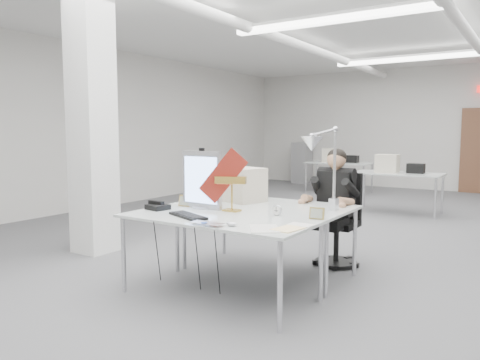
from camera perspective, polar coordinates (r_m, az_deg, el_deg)
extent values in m
cube|color=#535355|center=(6.61, 10.25, -7.64)|extent=(10.00, 14.00, 0.02)
cube|color=white|center=(6.64, 10.80, 20.50)|extent=(10.00, 14.00, 0.02)
cube|color=silver|center=(13.18, 22.28, 5.83)|extent=(10.00, 0.02, 3.20)
cube|color=silver|center=(9.53, -18.72, 6.07)|extent=(0.02, 14.00, 3.20)
cube|color=white|center=(6.17, -17.58, 6.31)|extent=(0.45, 0.45, 3.20)
cylinder|color=silver|center=(7.13, 1.33, 18.02)|extent=(0.16, 13.60, 0.16)
cylinder|color=silver|center=(6.21, 23.55, 19.34)|extent=(0.16, 13.60, 0.16)
cube|color=white|center=(6.58, 10.76, 18.57)|extent=(2.80, 0.14, 0.08)
cube|color=white|center=(10.34, 19.40, 13.69)|extent=(2.80, 0.14, 0.08)
cube|color=silver|center=(4.29, -2.57, -4.66)|extent=(1.80, 0.90, 0.02)
cube|color=silver|center=(5.04, 3.38, -3.07)|extent=(1.80, 0.90, 0.02)
cube|color=silver|center=(9.25, 18.67, 0.76)|extent=(1.60, 0.80, 0.02)
cube|color=silver|center=(11.95, 11.97, 2.06)|extent=(1.60, 0.80, 0.02)
cube|color=gray|center=(13.95, 7.56, 2.10)|extent=(0.45, 0.55, 1.20)
cube|color=#ABAAAF|center=(4.73, -4.66, 0.03)|extent=(0.47, 0.06, 0.58)
cube|color=maroon|center=(4.53, -2.07, 0.52)|extent=(0.50, 0.14, 0.55)
cube|color=black|center=(4.30, -6.35, -4.36)|extent=(0.49, 0.32, 0.02)
imported|color=#ACACB1|center=(3.88, -4.41, -5.47)|extent=(0.30, 0.19, 0.02)
ellipsoid|color=#B8B7BC|center=(3.87, -1.02, -5.37)|extent=(0.10, 0.07, 0.04)
cube|color=black|center=(4.75, -10.00, -3.26)|extent=(0.23, 0.21, 0.05)
cube|color=#AF904B|center=(4.89, -6.75, -2.53)|extent=(0.15, 0.04, 0.12)
cube|color=#9D8643|center=(4.21, 9.35, -4.03)|extent=(0.14, 0.05, 0.11)
cylinder|color=silver|center=(4.36, 4.55, -3.67)|extent=(0.10, 0.04, 0.09)
cube|color=silver|center=(3.77, 3.00, -5.93)|extent=(0.37, 0.40, 0.01)
cube|color=#FFDC98|center=(3.76, 5.84, -5.95)|extent=(0.22, 0.28, 0.01)
cube|color=silver|center=(3.94, 7.40, -5.44)|extent=(0.21, 0.15, 0.01)
cube|color=beige|center=(5.19, 0.44, -0.58)|extent=(0.48, 0.47, 0.37)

